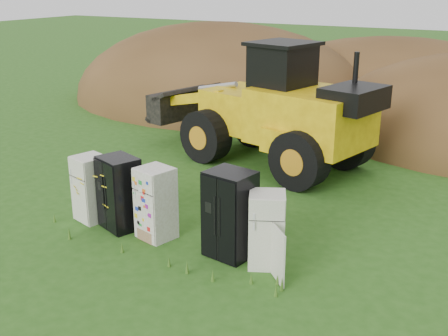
# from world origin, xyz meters

# --- Properties ---
(ground) EXTENTS (120.00, 120.00, 0.00)m
(ground) POSITION_xyz_m (0.00, 0.00, 0.00)
(ground) COLOR #265316
(ground) RESTS_ON ground
(fridge_leftmost) EXTENTS (0.89, 0.87, 1.65)m
(fridge_leftmost) POSITION_xyz_m (-2.48, 0.03, 0.82)
(fridge_leftmost) COLOR white
(fridge_leftmost) RESTS_ON ground
(fridge_black_side) EXTENTS (1.12, 1.01, 1.77)m
(fridge_black_side) POSITION_xyz_m (-1.57, -0.01, 0.89)
(fridge_black_side) COLOR black
(fridge_black_side) RESTS_ON ground
(fridge_sticker) EXTENTS (0.91, 0.87, 1.70)m
(fridge_sticker) POSITION_xyz_m (-0.49, -0.03, 0.85)
(fridge_sticker) COLOR white
(fridge_sticker) RESTS_ON ground
(fridge_black_right) EXTENTS (1.07, 0.94, 1.91)m
(fridge_black_right) POSITION_xyz_m (1.40, 0.04, 0.96)
(fridge_black_right) COLOR black
(fridge_black_right) RESTS_ON ground
(fridge_open_door) EXTENTS (0.95, 0.92, 1.61)m
(fridge_open_door) POSITION_xyz_m (2.28, 0.01, 0.81)
(fridge_open_door) COLOR white
(fridge_open_door) RESTS_ON ground
(wheel_loader) EXTENTS (8.63, 5.08, 3.91)m
(wheel_loader) POSITION_xyz_m (-1.12, 6.41, 1.96)
(wheel_loader) COLOR yellow
(wheel_loader) RESTS_ON ground
(dirt_mound_left) EXTENTS (15.25, 11.44, 7.60)m
(dirt_mound_left) POSITION_xyz_m (-6.73, 13.78, 0.00)
(dirt_mound_left) COLOR #483017
(dirt_mound_left) RESTS_ON ground
(dirt_mound_back) EXTENTS (15.38, 10.25, 6.16)m
(dirt_mound_back) POSITION_xyz_m (0.70, 18.09, 0.00)
(dirt_mound_back) COLOR #483017
(dirt_mound_back) RESTS_ON ground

